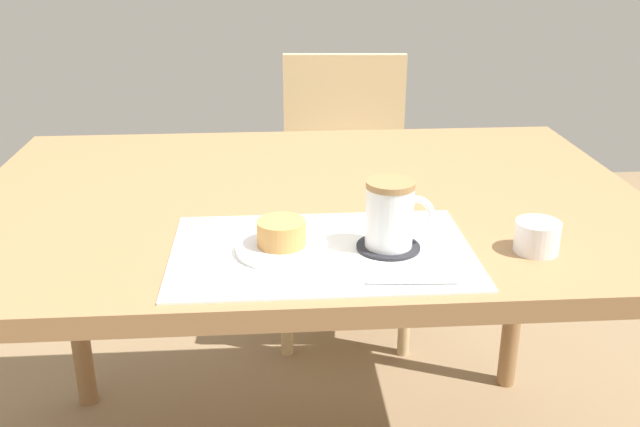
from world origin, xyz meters
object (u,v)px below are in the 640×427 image
pastry (281,233)px  coffee_mug (391,214)px  sugar_bowl (537,237)px  wooden_chair (344,183)px  dining_table (307,227)px  pastry_plate (282,248)px

pastry → coffee_mug: bearing=0.1°
pastry → sugar_bowl: pastry is taller
wooden_chair → pastry: 1.16m
sugar_bowl → coffee_mug: bearing=175.0°
wooden_chair → coffee_mug: coffee_mug is taller
coffee_mug → sugar_bowl: size_ratio=1.55×
coffee_mug → sugar_bowl: bearing=-5.0°
pastry → coffee_mug: (0.17, 0.00, 0.03)m
coffee_mug → wooden_chair: bearing=87.6°
dining_table → pastry_plate: 0.29m
pastry_plate → coffee_mug: size_ratio=1.32×
pastry → sugar_bowl: 0.40m
pastry_plate → sugar_bowl: (0.40, -0.02, 0.02)m
wooden_chair → pastry_plate: size_ratio=5.91×
dining_table → pastry_plate: size_ratio=8.95×
dining_table → pastry: 0.30m
sugar_bowl → pastry: bearing=177.2°
pastry → dining_table: bearing=78.6°
pastry_plate → coffee_mug: coffee_mug is taller
pastry → pastry_plate: bearing=0.0°
coffee_mug → sugar_bowl: (0.23, -0.02, -0.04)m
dining_table → wooden_chair: 0.86m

